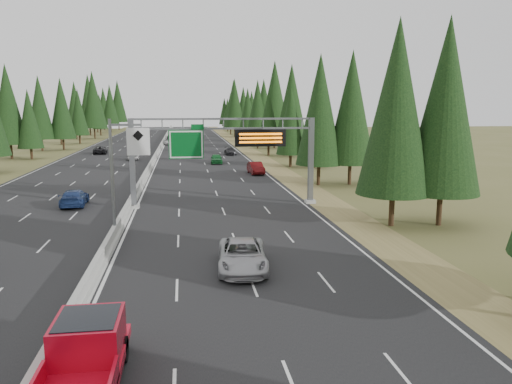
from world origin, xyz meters
The scene contains 18 objects.
road centered at (0.00, 80.00, 0.04)m, with size 32.00×260.00×0.08m, color black.
shoulder_right centered at (17.80, 80.00, 0.03)m, with size 3.60×260.00×0.06m, color olive.
shoulder_left centered at (-17.80, 80.00, 0.03)m, with size 3.60×260.00×0.06m, color brown.
median_barrier centered at (0.00, 80.00, 0.41)m, with size 0.70×260.00×0.85m.
sign_gantry centered at (8.92, 34.88, 5.27)m, with size 16.75×0.98×7.80m.
hov_sign_pole centered at (0.58, 24.97, 4.72)m, with size 2.80×0.50×8.00m.
tree_row_right centered at (22.46, 62.49, 9.24)m, with size 11.23×236.15×18.99m.
tree_row_left centered at (-21.99, 75.87, 9.26)m, with size 12.41×239.22×18.54m.
silver_minivan centered at (7.79, 17.13, 0.86)m, with size 2.60×5.64×1.57m, color #AAAAAE.
red_pickup centered at (1.50, 6.51, 1.21)m, with size 2.24×6.26×2.04m.
car_ahead_green centered at (9.86, 68.60, 0.82)m, with size 1.76×4.37×1.49m, color #176529.
car_ahead_dkred centered at (14.16, 55.67, 0.85)m, with size 1.64×4.70×1.55m, color #540C0D.
car_ahead_dkgrey centered at (13.29, 82.28, 0.73)m, with size 1.82×4.48×1.30m, color black.
car_ahead_white centered at (1.50, 108.87, 0.76)m, with size 2.27×4.92×1.37m, color #BCBCBC.
car_ahead_far centered at (1.50, 123.83, 0.86)m, with size 1.84×4.57×1.56m, color black.
car_onc_blue centered at (-5.03, 36.82, 0.82)m, with size 2.07×5.08×1.47m, color navy.
car_onc_white centered at (-3.53, 76.08, 0.90)m, with size 1.93×4.80×1.64m, color silver.
car_onc_far centered at (-10.65, 87.82, 0.80)m, with size 2.40×5.21×1.45m, color black.
Camera 1 is at (4.71, -8.92, 8.89)m, focal length 35.00 mm.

